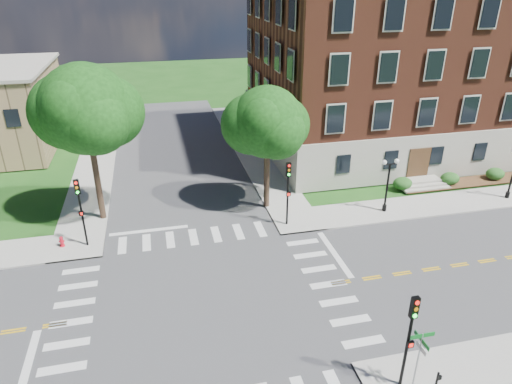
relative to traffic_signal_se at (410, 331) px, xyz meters
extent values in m
plane|color=#1A4C15|center=(-7.61, 7.66, -3.19)|extent=(160.00, 160.00, 0.00)
cube|color=#3D3D3F|center=(-7.61, 7.66, -3.18)|extent=(90.00, 12.00, 0.01)
cube|color=#3D3D3F|center=(-7.61, 7.66, -3.18)|extent=(12.00, 90.00, 0.01)
cube|color=#9E9B93|center=(15.39, 15.41, -3.13)|extent=(34.00, 3.50, 0.12)
cube|color=#9E9B93|center=(0.14, 30.66, -3.13)|extent=(3.50, 34.00, 0.12)
cube|color=#9E9B93|center=(-15.36, 30.66, -3.13)|extent=(3.50, 34.00, 0.12)
cube|color=silver|center=(1.19, 10.66, -3.19)|extent=(0.40, 5.50, 0.00)
cube|color=#A49F91|center=(16.39, 29.66, -0.97)|extent=(30.00, 20.00, 4.20)
cube|color=brown|center=(16.39, 29.66, 7.03)|extent=(29.55, 19.70, 11.80)
cube|color=#472D19|center=(12.39, 19.62, -1.37)|extent=(2.00, 0.10, 2.80)
cylinder|color=#312618|center=(-13.89, 19.05, -0.48)|extent=(0.44, 0.44, 5.17)
sphere|color=#123A0F|center=(-13.89, 19.05, 5.21)|extent=(6.20, 6.20, 6.20)
cylinder|color=#312618|center=(-1.51, 18.15, -0.99)|extent=(0.44, 0.44, 4.15)
sphere|color=#123A0F|center=(-1.51, 18.15, 3.73)|extent=(5.28, 5.28, 5.28)
cylinder|color=black|center=(0.00, 0.02, -1.17)|extent=(0.14, 0.14, 3.80)
cube|color=black|center=(0.00, 0.02, 1.23)|extent=(0.33, 0.23, 1.00)
cylinder|color=red|center=(0.00, -0.11, 1.56)|extent=(0.18, 0.06, 0.18)
cylinder|color=orange|center=(0.00, -0.11, 1.23)|extent=(0.18, 0.06, 0.18)
cylinder|color=#19E533|center=(0.00, -0.11, 0.90)|extent=(0.18, 0.06, 0.18)
cube|color=black|center=(0.00, -0.16, -0.57)|extent=(0.30, 0.13, 0.30)
cylinder|color=black|center=(-0.79, 14.98, -1.17)|extent=(0.14, 0.14, 3.80)
cube|color=black|center=(-0.79, 14.98, 1.23)|extent=(0.33, 0.23, 1.00)
cylinder|color=red|center=(-0.79, 14.85, 1.56)|extent=(0.18, 0.06, 0.18)
cylinder|color=orange|center=(-0.79, 14.85, 1.23)|extent=(0.18, 0.06, 0.18)
cylinder|color=#19E533|center=(-0.79, 14.85, 0.90)|extent=(0.18, 0.06, 0.18)
cube|color=black|center=(-0.79, 14.80, -0.57)|extent=(0.30, 0.13, 0.30)
cylinder|color=black|center=(-14.66, 15.29, -1.17)|extent=(0.14, 0.14, 3.80)
cube|color=black|center=(-14.66, 15.29, 1.23)|extent=(0.38, 0.32, 1.00)
cylinder|color=red|center=(-14.66, 15.16, 1.56)|extent=(0.19, 0.11, 0.18)
cylinder|color=orange|center=(-14.66, 15.16, 1.23)|extent=(0.19, 0.11, 0.18)
cylinder|color=#19E533|center=(-14.66, 15.16, 0.90)|extent=(0.19, 0.11, 0.18)
cube|color=black|center=(-14.66, 15.11, -0.57)|extent=(0.32, 0.22, 0.30)
cylinder|color=black|center=(7.10, 15.26, -2.82)|extent=(0.32, 0.32, 0.50)
cylinder|color=black|center=(7.10, 15.26, -1.17)|extent=(0.16, 0.16, 3.80)
cube|color=black|center=(7.10, 15.26, 0.78)|extent=(1.00, 0.06, 0.06)
sphere|color=white|center=(6.60, 15.26, 0.98)|extent=(0.36, 0.36, 0.36)
sphere|color=white|center=(7.60, 15.26, 0.98)|extent=(0.36, 0.36, 0.36)
cylinder|color=black|center=(17.94, 15.07, -2.82)|extent=(0.32, 0.32, 0.50)
cylinder|color=black|center=(17.94, 15.07, -1.17)|extent=(0.16, 0.16, 3.80)
cylinder|color=gray|center=(0.41, -0.29, -1.52)|extent=(0.07, 0.07, 3.10)
cube|color=#0D6E21|center=(0.41, -0.29, -0.07)|extent=(1.10, 0.03, 0.20)
cube|color=#0D6E21|center=(0.41, -0.29, -0.32)|extent=(0.03, 1.10, 0.20)
cube|color=silver|center=(0.46, -0.29, -0.77)|extent=(0.03, 0.75, 0.25)
cylinder|color=black|center=(1.20, -0.76, -2.47)|extent=(0.10, 0.10, 1.20)
cube|color=black|center=(1.20, -0.88, -2.02)|extent=(0.14, 0.08, 0.22)
cylinder|color=red|center=(-16.28, 15.48, -3.02)|extent=(0.32, 0.32, 0.10)
cylinder|color=red|center=(-16.28, 15.48, -2.77)|extent=(0.22, 0.22, 0.60)
sphere|color=red|center=(-16.28, 15.48, -2.44)|extent=(0.24, 0.24, 0.24)
cylinder|color=red|center=(-16.28, 15.48, -2.69)|extent=(0.35, 0.12, 0.12)
cylinder|color=red|center=(-16.28, 15.48, -2.69)|extent=(0.12, 0.35, 0.12)
camera|label=1|loc=(-9.54, -12.73, 13.39)|focal=32.00mm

